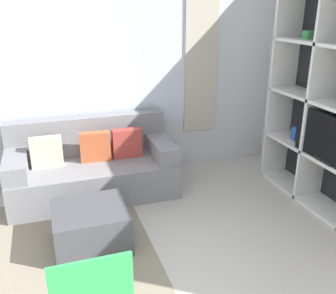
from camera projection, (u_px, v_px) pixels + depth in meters
The scene contains 4 objects.
wall_back at pixel (71, 72), 4.35m from camera, with size 6.45×0.11×2.70m.
area_rug at pixel (5, 255), 3.31m from camera, with size 2.56×1.83×0.01m, color gray.
couch_main at pixel (93, 168), 4.34m from camera, with size 1.86×0.86×0.85m.
ottoman at pixel (91, 227), 3.40m from camera, with size 0.65×0.61×0.39m.
Camera 1 is at (-0.32, -1.35, 2.08)m, focal length 40.00 mm.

